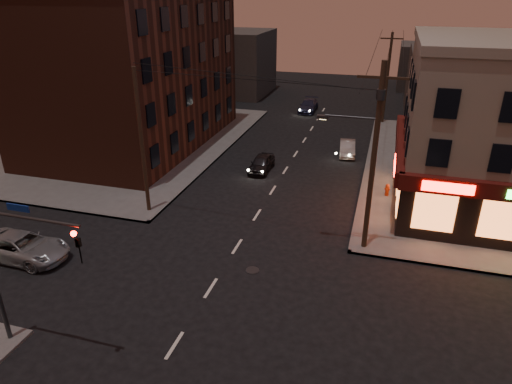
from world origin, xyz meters
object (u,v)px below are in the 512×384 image
at_px(suv_cross, 22,247).
at_px(fire_hydrant, 387,189).
at_px(sedan_far, 308,106).
at_px(sedan_near, 261,163).
at_px(sedan_mid, 347,148).

xyz_separation_m(suv_cross, fire_hydrant, (18.32, 13.35, -0.08)).
xyz_separation_m(sedan_far, fire_hydrant, (9.42, -21.74, -0.04)).
relative_size(suv_cross, sedan_near, 1.38).
height_order(suv_cross, sedan_near, suv_cross).
distance_m(sedan_mid, sedan_far, 14.94).
bearing_deg(sedan_mid, sedan_near, -143.27).
relative_size(sedan_near, sedan_far, 0.81).
distance_m(sedan_near, sedan_far, 19.36).
height_order(sedan_near, sedan_far, sedan_far).
bearing_deg(sedan_near, suv_cross, -118.59).
distance_m(sedan_near, sedan_mid, 8.27).
relative_size(suv_cross, sedan_far, 1.12).
xyz_separation_m(sedan_near, sedan_mid, (6.06, 5.63, -0.02)).
xyz_separation_m(sedan_mid, fire_hydrant, (3.53, -8.01, 0.01)).
bearing_deg(sedan_far, sedan_mid, -66.90).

